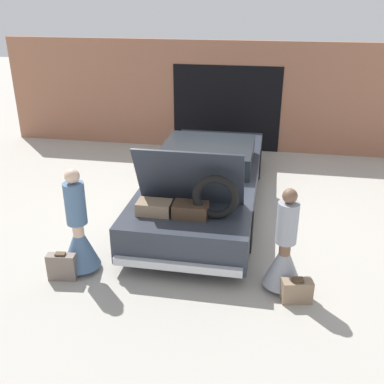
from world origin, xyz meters
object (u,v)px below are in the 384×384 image
car (205,179)px  suitcase_beside_left_person (62,267)px  suitcase_beside_right_person (297,291)px  person_right (284,254)px  person_left (79,235)px

car → suitcase_beside_left_person: (-1.68, -2.86, -0.35)m
suitcase_beside_left_person → suitcase_beside_right_person: size_ratio=0.99×
person_right → person_left: bearing=102.9°
car → person_left: bearing=-120.1°
suitcase_beside_left_person → suitcase_beside_right_person: bearing=1.4°
person_left → suitcase_beside_left_person: size_ratio=3.75×
person_left → suitcase_beside_left_person: 0.51m
car → person_right: (1.49, -2.50, -0.00)m
person_left → person_right: size_ratio=1.07×
car → suitcase_beside_left_person: size_ratio=12.23×
person_right → suitcase_beside_left_person: bearing=107.9°
person_left → person_right: 2.99m
person_right → suitcase_beside_left_person: 3.21m
car → suitcase_beside_right_person: 3.27m
car → person_left: (-1.50, -2.58, 0.03)m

